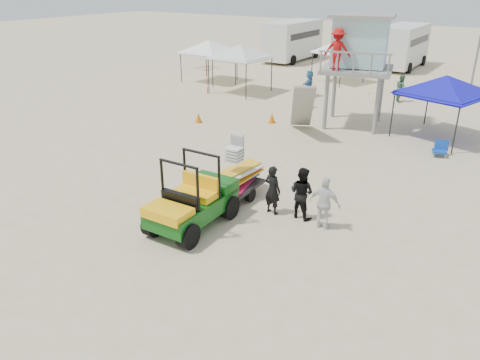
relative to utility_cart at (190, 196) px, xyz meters
The scene contains 20 objects.
ground 2.18m from the utility_cart, 76.36° to the right, with size 140.00×140.00×0.00m, color beige.
utility_cart is the anchor object (origin of this frame).
surf_trailer 2.35m from the utility_cart, 89.77° to the left, with size 1.23×2.20×1.93m.
man_left 2.55m from the utility_cart, 53.23° to the left, with size 0.56×0.37×1.55m, color black.
man_mid 3.30m from the utility_cart, 43.96° to the left, with size 0.78×0.61×1.60m, color black.
man_right 3.82m from the utility_cart, 32.31° to the left, with size 0.92×0.38×1.57m, color silver.
lifeguard_tower 12.78m from the utility_cart, 89.99° to the left, with size 3.80×3.80×5.02m.
canopy_blue 13.30m from the utility_cart, 72.17° to the left, with size 3.87×3.87×3.21m.
canopy_white_a 17.50m from the utility_cart, 118.84° to the left, with size 3.07×3.07×3.34m.
canopy_white_b 20.79m from the utility_cart, 125.54° to the left, with size 2.98×2.98×3.20m.
canopy_white_c 22.15m from the utility_cart, 101.96° to the left, with size 3.33×3.33×3.21m.
umbrella_a 17.07m from the utility_cart, 125.77° to the left, with size 1.93×1.97×1.77m, color red.
umbrella_b 19.00m from the utility_cart, 94.02° to the left, with size 1.74×1.77×1.59m, color yellow.
cone_near 10.98m from the utility_cart, 107.70° to the left, with size 0.34×0.34×0.50m, color #D66306.
cone_far 10.67m from the utility_cart, 127.12° to the left, with size 0.34×0.34×0.50m, color #D96A06.
beach_chair_a 14.44m from the utility_cart, 102.77° to the left, with size 0.68×0.74×0.64m.
beach_chair_b 11.21m from the utility_cart, 65.28° to the left, with size 0.67×0.73×0.64m.
rv_far_left 30.40m from the utility_cart, 112.33° to the left, with size 2.64×6.80×3.25m.
rv_mid_left 29.73m from the utility_cart, 94.91° to the left, with size 2.65×6.50×3.25m.
distant_beachgoers 17.72m from the utility_cart, 78.56° to the left, with size 17.77×12.62×1.84m.
Camera 1 is at (7.33, -7.29, 6.66)m, focal length 35.00 mm.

